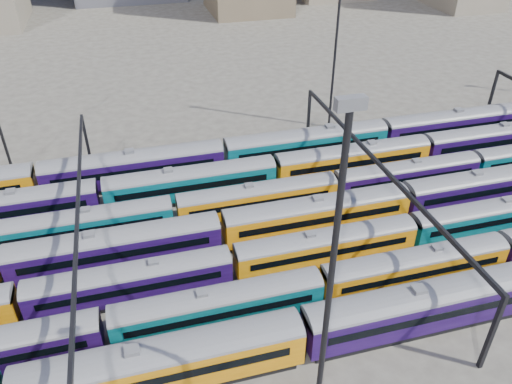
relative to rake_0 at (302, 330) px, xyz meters
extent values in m
plane|color=#3F3B35|center=(3.44, 15.00, -2.84)|extent=(500.00, 500.00, 0.00)
cube|color=black|center=(-11.01, 0.00, -2.47)|extent=(20.36, 2.64, 0.75)
cube|color=#AD6506|center=(-11.01, 0.00, -0.54)|extent=(21.43, 3.11, 3.11)
cylinder|color=#4C4C51|center=(-11.01, 0.00, 1.02)|extent=(21.43, 3.11, 3.11)
cube|color=black|center=(-11.01, -1.57, -0.16)|extent=(18.86, 0.06, 0.80)
cube|color=black|center=(-11.01, 1.57, -0.16)|extent=(18.86, 0.06, 0.80)
cube|color=slate|center=(-11.01, 0.00, 1.84)|extent=(1.07, 0.96, 0.37)
cube|color=black|center=(11.01, 0.00, -2.47)|extent=(20.36, 2.64, 0.75)
cube|color=#160733|center=(11.01, 0.00, -0.54)|extent=(21.43, 3.11, 3.11)
cylinder|color=#4C4C51|center=(11.01, 0.00, 1.02)|extent=(21.43, 3.11, 3.11)
cube|color=black|center=(11.01, -1.57, -0.16)|extent=(18.86, 0.06, 0.80)
cube|color=black|center=(11.01, 1.57, -0.16)|extent=(18.86, 0.06, 0.80)
cube|color=slate|center=(11.01, 0.00, 1.84)|extent=(1.07, 0.96, 0.37)
cube|color=black|center=(-5.81, 5.00, -2.52)|extent=(17.35, 2.25, 0.64)
cube|color=#043F49|center=(-5.81, 5.00, -0.88)|extent=(18.26, 2.65, 2.65)
cylinder|color=#4C4C51|center=(-5.81, 5.00, 0.45)|extent=(18.26, 2.65, 2.65)
cube|color=black|center=(-5.81, 3.66, -0.56)|extent=(16.07, 0.06, 0.68)
cube|color=black|center=(-5.81, 6.34, -0.56)|extent=(16.07, 0.06, 0.68)
cube|color=slate|center=(-5.81, 5.00, 1.15)|extent=(0.91, 0.82, 0.32)
cube|color=black|center=(13.05, 5.00, -2.52)|extent=(17.35, 2.25, 0.64)
cube|color=#AD6506|center=(13.05, 5.00, -0.88)|extent=(18.26, 2.65, 2.65)
cylinder|color=#4C4C51|center=(13.05, 5.00, 0.45)|extent=(18.26, 2.65, 2.65)
cube|color=black|center=(13.05, 3.66, -0.56)|extent=(16.07, 0.06, 0.68)
cube|color=black|center=(13.05, 6.34, -0.56)|extent=(16.07, 0.06, 0.68)
cube|color=slate|center=(13.05, 5.00, 1.15)|extent=(0.91, 0.82, 0.32)
cube|color=black|center=(-12.89, 10.00, -2.52)|extent=(17.45, 2.26, 0.64)
cube|color=#160733|center=(-12.89, 10.00, -0.87)|extent=(18.37, 2.66, 2.66)
cylinder|color=#4C4C51|center=(-12.89, 10.00, 0.47)|extent=(18.37, 2.66, 2.66)
cube|color=black|center=(-12.89, 8.65, -0.55)|extent=(16.16, 0.06, 0.69)
cube|color=black|center=(-12.89, 11.35, -0.55)|extent=(16.16, 0.06, 0.69)
cube|color=slate|center=(-12.89, 10.00, 1.18)|extent=(0.92, 0.83, 0.32)
cube|color=black|center=(6.08, 10.00, -2.52)|extent=(17.45, 2.26, 0.64)
cube|color=#AD6506|center=(6.08, 10.00, -0.87)|extent=(18.37, 2.66, 2.66)
cylinder|color=#4C4C51|center=(6.08, 10.00, 0.47)|extent=(18.37, 2.66, 2.66)
cube|color=black|center=(6.08, 8.65, -0.55)|extent=(16.16, 0.06, 0.69)
cube|color=black|center=(6.08, 11.35, -0.55)|extent=(16.16, 0.06, 0.69)
cube|color=slate|center=(6.08, 10.00, 1.18)|extent=(0.92, 0.83, 0.32)
cube|color=black|center=(25.05, 10.00, -2.52)|extent=(17.45, 2.26, 0.64)
cube|color=#043F49|center=(25.05, 10.00, -0.87)|extent=(18.37, 2.66, 2.66)
cylinder|color=#4C4C51|center=(25.05, 10.00, 0.47)|extent=(18.37, 2.66, 2.66)
cube|color=black|center=(25.05, 8.65, -0.55)|extent=(16.16, 0.06, 0.69)
cube|color=black|center=(25.05, 11.35, -0.55)|extent=(16.16, 0.06, 0.69)
cube|color=slate|center=(25.05, 10.00, 1.18)|extent=(0.92, 0.83, 0.32)
cube|color=black|center=(-13.95, 15.00, -2.48)|extent=(19.40, 2.52, 0.71)
cube|color=#160733|center=(-13.95, 15.00, -0.65)|extent=(20.42, 2.96, 2.96)
cylinder|color=#4C4C51|center=(-13.95, 15.00, 0.84)|extent=(20.42, 2.96, 2.96)
cube|color=black|center=(-13.95, 13.50, -0.29)|extent=(17.97, 0.06, 0.77)
cube|color=black|center=(-13.95, 16.50, -0.29)|extent=(17.97, 0.06, 0.77)
cube|color=slate|center=(-13.95, 15.00, 1.62)|extent=(1.02, 0.92, 0.36)
cube|color=black|center=(7.07, 15.00, -2.48)|extent=(19.40, 2.52, 0.71)
cube|color=#AD6506|center=(7.07, 15.00, -0.65)|extent=(20.42, 2.96, 2.96)
cylinder|color=#4C4C51|center=(7.07, 15.00, 0.84)|extent=(20.42, 2.96, 2.96)
cube|color=black|center=(7.07, 13.50, -0.29)|extent=(17.97, 0.06, 0.77)
cube|color=black|center=(7.07, 16.50, -0.29)|extent=(17.97, 0.06, 0.77)
cube|color=slate|center=(7.07, 15.00, 1.62)|extent=(1.02, 0.92, 0.36)
cube|color=black|center=(28.09, 15.00, -2.48)|extent=(19.40, 2.52, 0.71)
cube|color=#160733|center=(28.09, 15.00, -0.65)|extent=(20.42, 2.96, 2.96)
cylinder|color=#4C4C51|center=(28.09, 15.00, 0.84)|extent=(20.42, 2.96, 2.96)
cube|color=black|center=(28.09, 13.50, -0.29)|extent=(17.97, 0.06, 0.77)
cube|color=black|center=(28.09, 16.50, -0.29)|extent=(17.97, 0.06, 0.77)
cube|color=slate|center=(28.09, 15.00, 1.62)|extent=(1.02, 0.92, 0.36)
cube|color=black|center=(-17.03, 20.00, -2.52)|extent=(17.35, 2.25, 0.64)
cube|color=#043F49|center=(-17.03, 20.00, -0.88)|extent=(18.27, 2.65, 2.65)
cylinder|color=#4C4C51|center=(-17.03, 20.00, 0.45)|extent=(18.27, 2.65, 2.65)
cube|color=black|center=(-17.03, 18.66, -0.56)|extent=(16.07, 0.06, 0.69)
cube|color=black|center=(-17.03, 21.34, -0.56)|extent=(16.07, 0.06, 0.69)
cube|color=slate|center=(-17.03, 20.00, 1.15)|extent=(0.91, 0.82, 0.32)
cube|color=black|center=(1.84, 20.00, -2.52)|extent=(17.35, 2.25, 0.64)
cube|color=#AD6506|center=(1.84, 20.00, -0.88)|extent=(18.27, 2.65, 2.65)
cylinder|color=#4C4C51|center=(1.84, 20.00, 0.45)|extent=(18.27, 2.65, 2.65)
cube|color=black|center=(1.84, 18.66, -0.56)|extent=(16.07, 0.06, 0.69)
cube|color=black|center=(1.84, 21.34, -0.56)|extent=(16.07, 0.06, 0.69)
cube|color=slate|center=(1.84, 20.00, 1.15)|extent=(0.91, 0.82, 0.32)
cube|color=black|center=(20.70, 20.00, -2.52)|extent=(17.35, 2.25, 0.64)
cube|color=#160733|center=(20.70, 20.00, -0.88)|extent=(18.27, 2.65, 2.65)
cylinder|color=#4C4C51|center=(20.70, 20.00, 0.45)|extent=(18.27, 2.65, 2.65)
cube|color=black|center=(20.70, 18.66, -0.56)|extent=(16.07, 0.06, 0.69)
cube|color=black|center=(20.70, 21.34, -0.56)|extent=(16.07, 0.06, 0.69)
cube|color=slate|center=(20.70, 20.00, 1.15)|extent=(0.91, 0.82, 0.32)
cube|color=black|center=(-25.68, 25.00, -2.49)|extent=(19.13, 2.48, 0.70)
cube|color=#160733|center=(-25.68, 25.00, -0.68)|extent=(20.14, 2.92, 2.92)
cube|color=black|center=(-25.68, 23.52, -0.33)|extent=(17.72, 0.06, 0.76)
cube|color=black|center=(-25.68, 26.48, -0.33)|extent=(17.72, 0.06, 0.76)
cube|color=black|center=(-4.95, 25.00, -2.49)|extent=(19.13, 2.48, 0.70)
cube|color=#043F49|center=(-4.95, 25.00, -0.68)|extent=(20.14, 2.92, 2.92)
cylinder|color=#4C4C51|center=(-4.95, 25.00, 0.78)|extent=(20.14, 2.92, 2.92)
cube|color=black|center=(-4.95, 23.52, -0.33)|extent=(17.72, 0.06, 0.76)
cube|color=black|center=(-4.95, 26.48, -0.33)|extent=(17.72, 0.06, 0.76)
cube|color=slate|center=(-4.95, 25.00, 1.56)|extent=(1.01, 0.91, 0.35)
cube|color=black|center=(15.79, 25.00, -2.49)|extent=(19.13, 2.48, 0.70)
cube|color=#AD6506|center=(15.79, 25.00, -0.68)|extent=(20.14, 2.92, 2.92)
cylinder|color=#4C4C51|center=(15.79, 25.00, 0.78)|extent=(20.14, 2.92, 2.92)
cube|color=black|center=(15.79, 23.52, -0.33)|extent=(17.72, 0.06, 0.76)
cube|color=black|center=(15.79, 26.48, -0.33)|extent=(17.72, 0.06, 0.76)
cube|color=slate|center=(15.79, 25.00, 1.56)|extent=(1.01, 0.91, 0.35)
cube|color=black|center=(36.52, 25.00, -2.49)|extent=(19.13, 2.48, 0.70)
cube|color=#160733|center=(36.52, 25.00, -0.68)|extent=(20.14, 2.92, 2.92)
cylinder|color=#4C4C51|center=(36.52, 25.00, 0.78)|extent=(20.14, 2.92, 2.92)
cube|color=black|center=(36.52, 23.52, -0.33)|extent=(17.72, 0.06, 0.76)
cube|color=black|center=(36.52, 26.48, -0.33)|extent=(17.72, 0.06, 0.76)
cube|color=slate|center=(36.52, 25.00, 1.56)|extent=(1.01, 0.91, 0.35)
cube|color=black|center=(-11.20, 30.00, -2.46)|extent=(20.86, 2.71, 0.77)
cube|color=#160733|center=(-11.20, 30.00, -0.48)|extent=(21.96, 3.18, 3.18)
cylinder|color=#4C4C51|center=(-11.20, 30.00, 1.11)|extent=(21.96, 3.18, 3.18)
cube|color=black|center=(-11.20, 28.39, -0.10)|extent=(19.32, 0.06, 0.82)
cube|color=black|center=(-11.20, 31.61, -0.10)|extent=(19.32, 0.06, 0.82)
cube|color=slate|center=(-11.20, 30.00, 1.96)|extent=(1.10, 0.99, 0.38)
cube|color=black|center=(11.36, 30.00, -2.46)|extent=(20.86, 2.71, 0.77)
cube|color=#043F49|center=(11.36, 30.00, -0.48)|extent=(21.96, 3.18, 3.18)
cylinder|color=#4C4C51|center=(11.36, 30.00, 1.11)|extent=(21.96, 3.18, 3.18)
cube|color=black|center=(11.36, 28.39, -0.10)|extent=(19.32, 0.06, 0.82)
cube|color=black|center=(11.36, 31.61, -0.10)|extent=(19.32, 0.06, 0.82)
cube|color=slate|center=(11.36, 30.00, 1.96)|extent=(1.10, 0.99, 0.38)
cube|color=black|center=(33.91, 30.00, -2.46)|extent=(20.86, 2.71, 0.77)
cube|color=#160733|center=(33.91, 30.00, -0.48)|extent=(21.96, 3.18, 3.18)
cylinder|color=#4C4C51|center=(33.91, 30.00, 1.11)|extent=(21.96, 3.18, 3.18)
cube|color=black|center=(33.91, 28.39, -0.10)|extent=(19.32, 0.06, 0.82)
cube|color=black|center=(33.91, 31.61, -0.10)|extent=(19.32, 0.06, 0.82)
cube|color=slate|center=(33.91, 30.00, 1.96)|extent=(1.10, 0.99, 0.38)
cube|color=black|center=(-16.56, 35.00, 1.16)|extent=(0.35, 0.35, 8.00)
cube|color=black|center=(-16.56, 15.00, 4.96)|extent=(0.30, 40.00, 0.45)
cube|color=black|center=(13.44, -5.00, 1.16)|extent=(0.35, 0.35, 8.00)
cube|color=black|center=(13.44, 35.00, 1.16)|extent=(0.35, 0.35, 8.00)
cube|color=black|center=(13.44, 15.00, 4.96)|extent=(0.30, 40.00, 0.45)
cube|color=black|center=(43.44, 35.00, 1.16)|extent=(0.35, 0.35, 8.00)
cylinder|color=black|center=(-1.56, -7.00, 9.66)|extent=(0.36, 0.36, 25.00)
cube|color=slate|center=(-1.56, -7.00, 22.46)|extent=(1.40, 0.50, 0.60)
cylinder|color=black|center=(18.44, 39.00, 9.66)|extent=(0.36, 0.36, 25.00)
camera|label=1|loc=(-10.72, -25.07, 31.03)|focal=35.00mm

